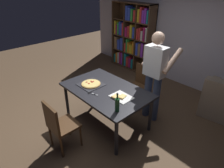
{
  "coord_description": "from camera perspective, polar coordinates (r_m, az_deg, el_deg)",
  "views": [
    {
      "loc": [
        2.31,
        -2.0,
        2.52
      ],
      "look_at": [
        0.0,
        0.15,
        0.8
      ],
      "focal_mm": 31.1,
      "sensor_mm": 36.0,
      "label": 1
    }
  ],
  "objects": [
    {
      "name": "ground_plane",
      "position": [
        3.96,
        -1.62,
        -10.94
      ],
      "size": [
        12.0,
        12.0,
        0.0
      ],
      "primitive_type": "plane",
      "color": "brown"
    },
    {
      "name": "back_wall",
      "position": [
        5.26,
        20.61,
        14.6
      ],
      "size": [
        6.4,
        0.1,
        2.8
      ],
      "primitive_type": "cube",
      "color": "#BCB7C6",
      "rests_on": "ground_plane"
    },
    {
      "name": "kitchen_scissors",
      "position": [
        3.41,
        -6.04,
        -2.73
      ],
      "size": [
        0.2,
        0.1,
        0.01
      ],
      "color": "silver",
      "rests_on": "dining_table"
    },
    {
      "name": "pizza_slices_on_towel",
      "position": [
        3.29,
        2.51,
        -3.8
      ],
      "size": [
        0.36,
        0.28,
        0.03
      ],
      "color": "white",
      "rests_on": "dining_table"
    },
    {
      "name": "chair_far_side",
      "position": [
        4.28,
        8.31,
        0.31
      ],
      "size": [
        0.42,
        0.42,
        0.9
      ],
      "color": "#472D19",
      "rests_on": "ground_plane"
    },
    {
      "name": "chair_near_camera",
      "position": [
        3.22,
        -15.39,
        -11.23
      ],
      "size": [
        0.42,
        0.42,
        0.9
      ],
      "color": "#472D19",
      "rests_on": "ground_plane"
    },
    {
      "name": "pepperoni_pizza_on_tray",
      "position": [
        3.69,
        -6.2,
        0.01
      ],
      "size": [
        0.42,
        0.42,
        0.04
      ],
      "color": "#2D2D33",
      "rests_on": "dining_table"
    },
    {
      "name": "person_serving_pizza",
      "position": [
        3.65,
        12.45,
        3.28
      ],
      "size": [
        0.55,
        0.54,
        1.75
      ],
      "color": "#38476B",
      "rests_on": "ground_plane"
    },
    {
      "name": "dining_table",
      "position": [
        3.56,
        -1.77,
        -2.49
      ],
      "size": [
        1.6,
        1.02,
        0.75
      ],
      "color": "#232328",
      "rests_on": "ground_plane"
    },
    {
      "name": "bookshelf",
      "position": [
        6.0,
        5.94,
        13.34
      ],
      "size": [
        1.4,
        0.35,
        1.95
      ],
      "color": "#513823",
      "rests_on": "ground_plane"
    },
    {
      "name": "wine_bottle",
      "position": [
        2.9,
        1.55,
        -6.07
      ],
      "size": [
        0.07,
        0.07,
        0.32
      ],
      "color": "#194723",
      "rests_on": "dining_table"
    }
  ]
}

